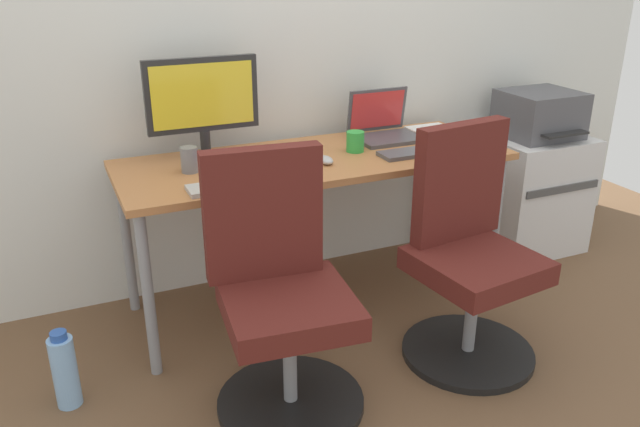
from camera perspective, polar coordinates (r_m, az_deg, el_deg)
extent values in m
plane|color=brown|center=(3.11, -0.38, -7.67)|extent=(5.28, 5.28, 0.00)
cube|color=silver|center=(3.07, -3.56, 17.54)|extent=(4.40, 0.04, 2.60)
cube|color=#B77542|center=(2.82, -0.41, 4.80)|extent=(1.72, 0.64, 0.03)
cylinder|color=gray|center=(2.53, -15.05, -7.14)|extent=(0.04, 0.04, 0.69)
cylinder|color=gray|center=(3.14, 15.31, -1.20)|extent=(0.04, 0.04, 0.69)
cylinder|color=gray|center=(3.01, -16.81, -2.42)|extent=(0.04, 0.04, 0.69)
cylinder|color=gray|center=(3.54, 9.94, 1.97)|extent=(0.04, 0.04, 0.69)
cylinder|color=black|center=(2.46, -2.62, -16.40)|extent=(0.54, 0.54, 0.03)
cylinder|color=gray|center=(2.35, -2.70, -12.88)|extent=(0.05, 0.05, 0.34)
cube|color=#591E19|center=(2.23, -2.80, -8.36)|extent=(0.48, 0.48, 0.09)
cube|color=#591E19|center=(2.26, -5.09, -0.01)|extent=(0.43, 0.11, 0.48)
cylinder|color=black|center=(2.78, 12.99, -11.90)|extent=(0.54, 0.54, 0.03)
cylinder|color=gray|center=(2.69, 13.33, -8.63)|extent=(0.05, 0.05, 0.34)
cube|color=#591E19|center=(2.58, 13.75, -4.53)|extent=(0.49, 0.49, 0.09)
cube|color=#591E19|center=(2.62, 12.33, 2.78)|extent=(0.43, 0.12, 0.48)
cube|color=silver|center=(3.73, 18.13, 1.85)|extent=(0.52, 0.47, 0.64)
cube|color=#4C4C4C|center=(3.54, 20.82, 2.04)|extent=(0.47, 0.01, 0.04)
cube|color=#515156|center=(3.61, 18.96, 8.38)|extent=(0.38, 0.34, 0.24)
cube|color=#262626|center=(3.49, 21.01, 6.61)|extent=(0.27, 0.06, 0.01)
cylinder|color=#8CBFF2|center=(2.56, -21.76, -12.99)|extent=(0.09, 0.09, 0.28)
cylinder|color=#2D59B2|center=(2.48, -22.27, -10.04)|extent=(0.06, 0.06, 0.03)
cylinder|color=#262626|center=(2.85, -10.08, 5.04)|extent=(0.18, 0.18, 0.01)
cylinder|color=#262626|center=(2.83, -10.17, 6.22)|extent=(0.04, 0.04, 0.11)
cube|color=#262626|center=(2.78, -10.46, 10.38)|extent=(0.48, 0.03, 0.31)
cube|color=yellow|center=(2.76, -10.37, 10.31)|extent=(0.43, 0.00, 0.26)
cube|color=#4C4C51|center=(3.08, 6.14, 6.65)|extent=(0.31, 0.22, 0.02)
cube|color=#4C4C51|center=(3.16, 5.09, 9.20)|extent=(0.31, 0.04, 0.21)
cube|color=red|center=(3.16, 5.15, 9.19)|extent=(0.28, 0.03, 0.18)
cube|color=#B7B7B7|center=(2.46, -7.82, 2.48)|extent=(0.34, 0.12, 0.02)
cube|color=#515156|center=(2.88, 8.55, 5.42)|extent=(0.34, 0.12, 0.02)
ellipsoid|color=#B7B7B7|center=(2.97, 14.58, 5.60)|extent=(0.06, 0.10, 0.03)
ellipsoid|color=#B7B7B7|center=(2.72, 0.42, 4.78)|extent=(0.06, 0.10, 0.03)
cylinder|color=green|center=(2.89, 3.17, 6.41)|extent=(0.08, 0.08, 0.09)
cylinder|color=slate|center=(2.66, -11.56, 4.72)|extent=(0.07, 0.07, 0.10)
cube|color=purple|center=(2.66, -5.74, 4.23)|extent=(0.21, 0.15, 0.03)
cube|color=white|center=(3.24, 10.42, 7.13)|extent=(0.21, 0.30, 0.01)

